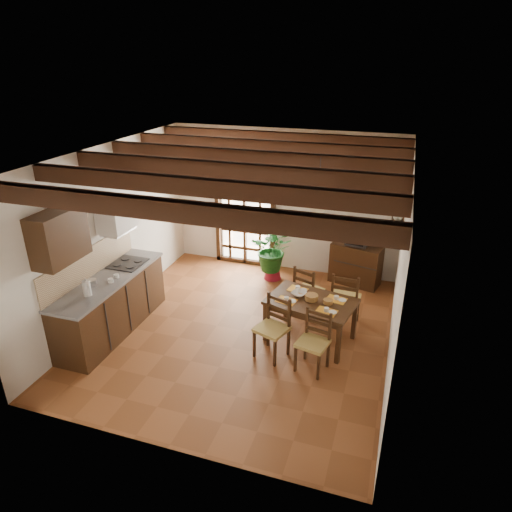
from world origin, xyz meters
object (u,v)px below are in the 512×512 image
at_px(chair_near_left, 272,338).
at_px(crt_tv, 358,236).
at_px(potted_plant, 273,252).
at_px(chair_near_right, 312,352).
at_px(chair_far_right, 344,309).
at_px(pendant_lamp, 318,209).
at_px(chair_far_left, 308,300).
at_px(dining_table, 311,305).
at_px(sideboard, 356,264).
at_px(kitchen_counter, 111,304).

height_order(chair_near_left, crt_tv, crt_tv).
bearing_deg(potted_plant, chair_near_right, -62.64).
distance_m(chair_far_right, pendant_lamp, 1.89).
distance_m(chair_near_left, crt_tv, 2.91).
bearing_deg(chair_near_left, chair_far_left, 98.09).
bearing_deg(chair_far_left, crt_tv, -92.22).
bearing_deg(potted_plant, dining_table, -58.35).
bearing_deg(chair_near_left, sideboard, 91.59).
xyz_separation_m(dining_table, chair_far_left, (-0.18, 0.70, -0.31)).
bearing_deg(pendant_lamp, chair_far_right, 46.74).
xyz_separation_m(dining_table, potted_plant, (-1.12, 1.82, -0.03)).
relative_size(chair_near_right, potted_plant, 0.39).
bearing_deg(potted_plant, pendant_lamp, -56.88).
bearing_deg(crt_tv, kitchen_counter, -129.20).
xyz_separation_m(chair_far_right, sideboard, (-0.01, 1.55, 0.09)).
height_order(chair_near_left, sideboard, chair_near_left).
distance_m(chair_near_left, sideboard, 2.83).
relative_size(chair_far_left, chair_far_right, 0.94).
bearing_deg(chair_far_right, chair_near_left, 54.40).
xyz_separation_m(chair_near_left, sideboard, (0.87, 2.70, 0.10)).
bearing_deg(pendant_lamp, dining_table, -90.00).
height_order(chair_far_left, crt_tv, crt_tv).
xyz_separation_m(kitchen_counter, dining_table, (3.02, 0.70, 0.13)).
bearing_deg(chair_near_right, kitchen_counter, -166.83).
bearing_deg(chair_near_left, dining_table, 71.94).
bearing_deg(potted_plant, chair_near_left, -74.07).
relative_size(crt_tv, pendant_lamp, 0.54).
relative_size(chair_near_left, chair_near_right, 1.06).
bearing_deg(chair_far_left, chair_far_right, -170.48).
bearing_deg(chair_near_right, chair_near_left, -178.44).
bearing_deg(dining_table, potted_plant, 133.16).
xyz_separation_m(chair_near_right, sideboard, (0.25, 2.82, 0.12)).
bearing_deg(potted_plant, chair_far_right, -38.59).
bearing_deg(sideboard, chair_far_right, -75.63).
height_order(kitchen_counter, potted_plant, potted_plant).
bearing_deg(potted_plant, kitchen_counter, -127.07).
xyz_separation_m(chair_far_right, crt_tv, (-0.01, 1.55, 0.67)).
relative_size(chair_far_right, crt_tv, 2.13).
bearing_deg(chair_far_left, potted_plant, -28.96).
distance_m(kitchen_counter, chair_far_left, 3.17).
bearing_deg(kitchen_counter, chair_near_right, 0.05).
distance_m(dining_table, crt_tv, 2.19).
xyz_separation_m(dining_table, chair_far_right, (0.44, 0.57, -0.30)).
height_order(chair_near_right, chair_far_right, chair_far_right).
xyz_separation_m(kitchen_counter, pendant_lamp, (3.02, 0.80, 1.60)).
xyz_separation_m(kitchen_counter, chair_near_left, (2.58, 0.13, -0.19)).
relative_size(kitchen_counter, sideboard, 2.43).
bearing_deg(chair_far_left, pendant_lamp, 128.19).
height_order(chair_far_right, sideboard, chair_far_right).
height_order(sideboard, pendant_lamp, pendant_lamp).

